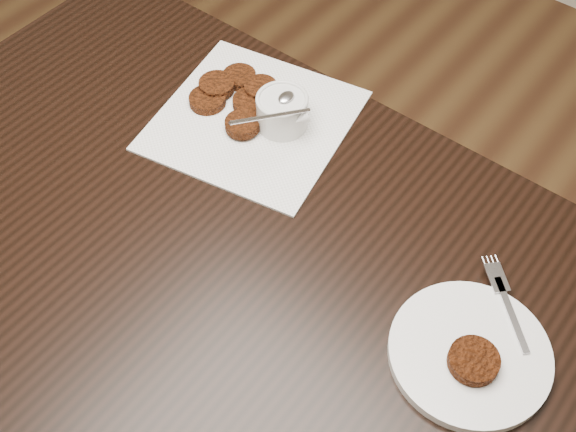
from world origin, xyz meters
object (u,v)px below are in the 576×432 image
object	(u,v)px
napkin	(253,120)
plate_with_patty	(471,351)
sauce_ramekin	(282,98)
table	(230,353)

from	to	relation	value
napkin	plate_with_patty	size ratio (longest dim) A/B	1.43
sauce_ramekin	table	bearing A→B (deg)	-74.47
table	sauce_ramekin	xyz separation A→B (m)	(-0.07, 0.26, 0.44)
table	sauce_ramekin	distance (m)	0.52
napkin	sauce_ramekin	size ratio (longest dim) A/B	2.55
napkin	plate_with_patty	world-z (taller)	plate_with_patty
napkin	sauce_ramekin	world-z (taller)	sauce_ramekin
plate_with_patty	napkin	bearing A→B (deg)	162.42
napkin	sauce_ramekin	xyz separation A→B (m)	(0.05, 0.02, 0.06)
table	napkin	world-z (taller)	napkin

